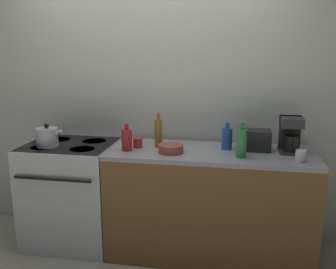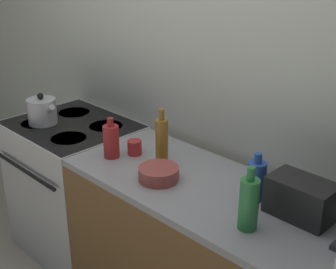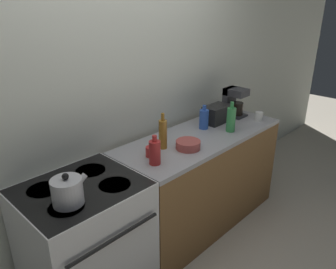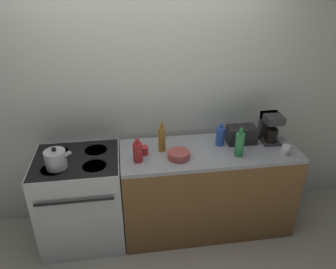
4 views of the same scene
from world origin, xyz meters
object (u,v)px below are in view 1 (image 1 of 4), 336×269
at_px(cup_red, 138,143).
at_px(bowl, 171,149).
at_px(stove, 73,192).
at_px(bottle_red, 127,139).
at_px(toaster, 254,140).
at_px(bottle_blue, 227,138).
at_px(coffee_maker, 290,133).
at_px(cup_white, 301,156).
at_px(bottle_green, 241,143).
at_px(bottle_amber, 158,133).
at_px(kettle, 47,137).

bearing_deg(cup_red, bowl, -20.26).
xyz_separation_m(stove, bottle_red, (0.55, -0.12, 0.54)).
bearing_deg(cup_red, toaster, 5.32).
height_order(stove, bottle_blue, bottle_blue).
xyz_separation_m(coffee_maker, cup_white, (0.04, -0.27, -0.11)).
bearing_deg(cup_white, bottle_green, 174.62).
relative_size(toaster, bottle_blue, 1.22).
height_order(stove, bottle_amber, bottle_amber).
relative_size(bottle_blue, cup_white, 2.52).
xyz_separation_m(bottle_green, cup_red, (-0.85, 0.14, -0.08)).
bearing_deg(toaster, bottle_blue, -175.93).
xyz_separation_m(coffee_maker, bottle_green, (-0.39, -0.23, -0.04)).
height_order(stove, toaster, toaster).
xyz_separation_m(bottle_amber, bottle_green, (0.68, -0.18, -0.01)).
distance_m(stove, cup_red, 0.78).
bearing_deg(stove, bottle_blue, 2.80).
distance_m(toaster, bottle_blue, 0.22).
bearing_deg(toaster, cup_red, -174.68).
bearing_deg(kettle, bottle_amber, 9.02).
xyz_separation_m(toaster, bottle_green, (-0.10, -0.23, 0.03)).
distance_m(bottle_blue, bottle_red, 0.82).
relative_size(toaster, coffee_maker, 0.96).
bearing_deg(bottle_amber, toaster, 3.59).
distance_m(stove, toaster, 1.65).
height_order(bottle_blue, bottle_green, bottle_green).
bearing_deg(bottle_green, cup_white, -5.38).
relative_size(toaster, bottle_green, 1.00).
height_order(toaster, coffee_maker, coffee_maker).
bearing_deg(bottle_red, cup_white, -3.14).
bearing_deg(bowl, stove, 172.61).
bearing_deg(bowl, toaster, 17.16).
bearing_deg(coffee_maker, bottle_red, -171.32).
relative_size(coffee_maker, bottle_green, 1.04).
bearing_deg(toaster, cup_white, -39.51).
xyz_separation_m(bottle_red, bottle_amber, (0.23, 0.15, 0.03)).
bearing_deg(toaster, bottle_green, -113.73).
relative_size(bottle_amber, bowl, 1.49).
bearing_deg(kettle, coffee_maker, 5.64).
distance_m(coffee_maker, bowl, 0.96).
bearing_deg(bottle_amber, bottle_red, -147.39).
relative_size(stove, kettle, 4.03).
relative_size(coffee_maker, cup_white, 3.22).
bearing_deg(bowl, bottle_amber, 131.14).
relative_size(coffee_maker, cup_red, 3.63).
bearing_deg(stove, bottle_amber, 2.36).
relative_size(coffee_maker, bowl, 1.45).
distance_m(bottle_amber, cup_red, 0.19).
distance_m(stove, bottle_amber, 0.97).
height_order(toaster, bowl, toaster).
bearing_deg(kettle, bottle_green, -1.23).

